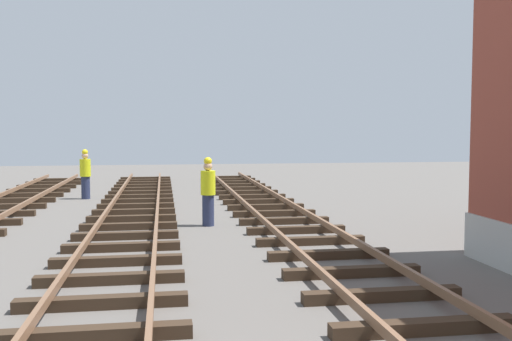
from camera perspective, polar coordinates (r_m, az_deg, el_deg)
name	(u,v)px	position (r m, az deg, el deg)	size (l,w,h in m)	color
track_worker_foreground	(208,192)	(15.69, -4.75, -2.11)	(0.40, 0.40, 1.87)	#262D4C
track_worker_distant	(85,174)	(22.61, -16.48, -0.36)	(0.40, 0.40, 1.87)	#262D4C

